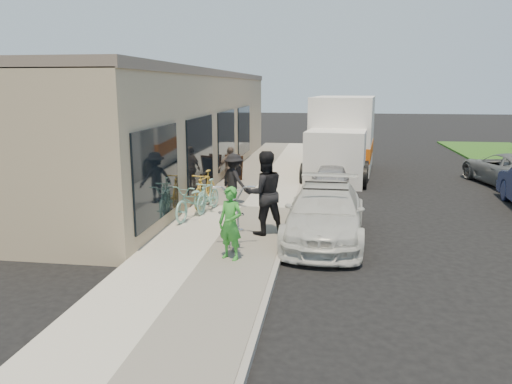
{
  "coord_description": "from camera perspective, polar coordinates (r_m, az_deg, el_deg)",
  "views": [
    {
      "loc": [
        0.56,
        -11.16,
        3.63
      ],
      "look_at": [
        -1.24,
        0.87,
        1.05
      ],
      "focal_mm": 35.0,
      "sensor_mm": 36.0,
      "label": 1
    }
  ],
  "objects": [
    {
      "name": "cruiser_bike_b",
      "position": [
        13.48,
        -7.3,
        -1.02
      ],
      "size": [
        0.95,
        1.88,
        0.94
      ],
      "primitive_type": "imported",
      "rotation": [
        0.0,
        0.0,
        -0.19
      ],
      "color": "#83C4B2",
      "rests_on": "sidewalk"
    },
    {
      "name": "sandwich_board",
      "position": [
        18.82,
        -2.51,
        2.8
      ],
      "size": [
        0.76,
        0.77,
        0.95
      ],
      "rotation": [
        0.0,
        0.0,
        0.42
      ],
      "color": "black",
      "rests_on": "sidewalk"
    },
    {
      "name": "bystander_a",
      "position": [
        14.8,
        -2.53,
        1.43
      ],
      "size": [
        1.13,
        1.1,
        1.55
      ],
      "primitive_type": "imported",
      "rotation": [
        0.0,
        0.0,
        2.41
      ],
      "color": "black",
      "rests_on": "sidewalk"
    },
    {
      "name": "cruiser_bike_c",
      "position": [
        14.72,
        -5.85,
        0.34
      ],
      "size": [
        0.69,
        1.8,
        1.06
      ],
      "primitive_type": "imported",
      "rotation": [
        0.0,
        0.0,
        -0.11
      ],
      "color": "gold",
      "rests_on": "sidewalk"
    },
    {
      "name": "sidewalk",
      "position": [
        14.82,
        -1.68,
        -1.91
      ],
      "size": [
        3.0,
        34.0,
        0.15
      ],
      "primitive_type": "cube",
      "color": "#B7B2A5",
      "rests_on": "ground"
    },
    {
      "name": "cruiser_bike_a",
      "position": [
        14.17,
        -5.5,
        -0.43
      ],
      "size": [
        0.68,
        1.55,
        0.9
      ],
      "primitive_type": "imported",
      "rotation": [
        0.0,
        0.0,
        -0.17
      ],
      "color": "#83C4B2",
      "rests_on": "sidewalk"
    },
    {
      "name": "curb",
      "position": [
        14.64,
        4.31,
        -2.16
      ],
      "size": [
        0.12,
        34.0,
        0.13
      ],
      "primitive_type": "cube",
      "color": "gray",
      "rests_on": "ground"
    },
    {
      "name": "moving_truck",
      "position": [
        21.43,
        9.78,
        5.89
      ],
      "size": [
        3.1,
        6.74,
        3.21
      ],
      "rotation": [
        0.0,
        0.0,
        -0.1
      ],
      "color": "white",
      "rests_on": "ground"
    },
    {
      "name": "tandem_bike",
      "position": [
        11.56,
        -2.67,
        -1.96
      ],
      "size": [
        1.52,
        2.8,
        1.4
      ],
      "primitive_type": "imported",
      "rotation": [
        0.0,
        0.0,
        0.24
      ],
      "color": "silver",
      "rests_on": "sidewalk"
    },
    {
      "name": "storefront",
      "position": [
        20.07,
        -8.38,
        7.54
      ],
      "size": [
        3.6,
        20.0,
        4.22
      ],
      "color": "tan",
      "rests_on": "ground"
    },
    {
      "name": "bike_rack",
      "position": [
        15.0,
        -5.95,
        0.8
      ],
      "size": [
        0.09,
        0.7,
        0.98
      ],
      "rotation": [
        0.0,
        0.0,
        -0.03
      ],
      "color": "black",
      "rests_on": "sidewalk"
    },
    {
      "name": "bystander_b",
      "position": [
        16.88,
        -2.99,
        2.65
      ],
      "size": [
        0.93,
        0.82,
        1.5
      ],
      "primitive_type": "imported",
      "rotation": [
        0.0,
        0.0,
        0.64
      ],
      "color": "brown",
      "rests_on": "sidewalk"
    },
    {
      "name": "far_car_gray",
      "position": [
        20.87,
        26.87,
        2.34
      ],
      "size": [
        2.79,
        4.67,
        1.21
      ],
      "primitive_type": "imported",
      "rotation": [
        0.0,
        0.0,
        3.33
      ],
      "color": "#5C5F61",
      "rests_on": "ground"
    },
    {
      "name": "woman_rider",
      "position": [
        10.16,
        -2.93,
        -3.6
      ],
      "size": [
        0.65,
        0.56,
        1.51
      ],
      "primitive_type": "imported",
      "rotation": [
        0.0,
        0.0,
        -0.42
      ],
      "color": "green",
      "rests_on": "sidewalk"
    },
    {
      "name": "ground",
      "position": [
        11.75,
        5.41,
        -6.07
      ],
      "size": [
        120.0,
        120.0,
        0.0
      ],
      "primitive_type": "plane",
      "color": "black",
      "rests_on": "ground"
    },
    {
      "name": "man_standing",
      "position": [
        11.84,
        0.95,
        -0.1
      ],
      "size": [
        1.21,
        1.1,
        2.01
      ],
      "primitive_type": "imported",
      "rotation": [
        0.0,
        0.0,
        3.58
      ],
      "color": "black",
      "rests_on": "sidewalk"
    },
    {
      "name": "sedan_silver",
      "position": [
        16.98,
        8.52,
        1.27
      ],
      "size": [
        1.35,
        3.09,
        1.03
      ],
      "primitive_type": "imported",
      "rotation": [
        0.0,
        0.0,
        -0.04
      ],
      "color": "#9D9EA3",
      "rests_on": "ground"
    },
    {
      "name": "sedan_white",
      "position": [
        12.09,
        7.9,
        -2.39
      ],
      "size": [
        2.02,
        4.57,
        1.35
      ],
      "rotation": [
        0.0,
        0.0,
        -0.04
      ],
      "color": "silver",
      "rests_on": "ground"
    }
  ]
}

